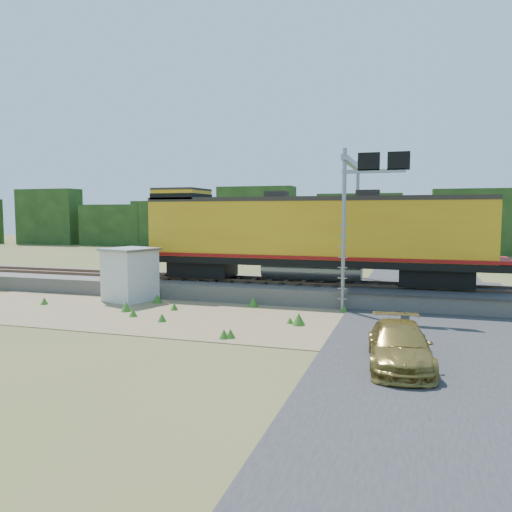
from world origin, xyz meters
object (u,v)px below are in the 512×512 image
(signal_gantry, at_px, (358,192))
(car, at_px, (400,346))
(locomotive, at_px, (306,234))
(shed, at_px, (130,274))

(signal_gantry, bearing_deg, car, -76.96)
(locomotive, distance_m, shed, 9.05)
(shed, relative_size, car, 0.67)
(locomotive, bearing_deg, car, -64.86)
(locomotive, relative_size, car, 4.36)
(locomotive, xyz_separation_m, shed, (-8.22, -3.24, -1.96))
(locomotive, height_order, signal_gantry, signal_gantry)
(locomotive, distance_m, signal_gantry, 3.41)
(signal_gantry, height_order, car, signal_gantry)
(locomotive, relative_size, signal_gantry, 2.55)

